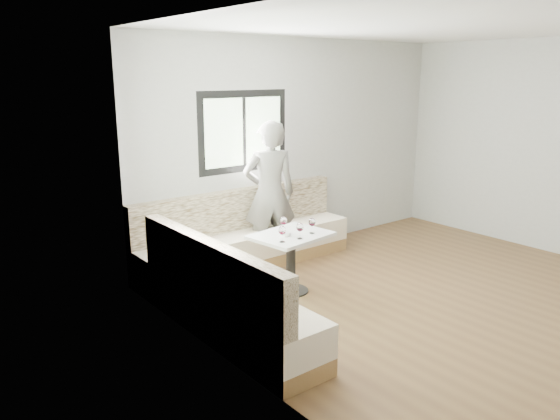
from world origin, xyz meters
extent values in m
cube|color=brown|center=(0.00, 0.00, 0.00)|extent=(5.00, 5.00, 0.01)
cube|color=white|center=(0.00, 0.00, 2.80)|extent=(5.00, 5.00, 0.01)
cube|color=#B7B7B2|center=(0.00, 2.50, 1.40)|extent=(5.00, 0.01, 2.80)
cube|color=#B7B7B2|center=(-2.50, 0.00, 1.40)|extent=(0.01, 5.00, 2.80)
cube|color=black|center=(-0.90, 2.49, 1.65)|extent=(1.30, 0.02, 1.00)
cube|color=black|center=(-2.49, 0.90, 1.65)|extent=(0.02, 1.30, 1.00)
cube|color=olive|center=(-1.05, 2.23, 0.08)|extent=(2.90, 0.55, 0.16)
cube|color=beige|center=(-1.05, 2.23, 0.30)|extent=(2.90, 0.55, 0.29)
cube|color=beige|center=(-1.05, 2.43, 0.70)|extent=(2.90, 0.14, 0.50)
cube|color=olive|center=(-2.23, 0.82, 0.08)|extent=(0.55, 2.25, 0.16)
cube|color=beige|center=(-2.23, 0.82, 0.30)|extent=(0.55, 2.25, 0.29)
cube|color=beige|center=(-2.43, 0.82, 0.70)|extent=(0.14, 2.25, 0.50)
cube|color=#C15541|center=(-2.13, 0.41, 0.50)|extent=(0.47, 0.47, 0.11)
cylinder|color=black|center=(-1.13, 1.28, 0.01)|extent=(0.39, 0.39, 0.02)
cylinder|color=black|center=(-1.13, 1.28, 0.31)|extent=(0.11, 0.11, 0.63)
cube|color=white|center=(-1.13, 1.28, 0.64)|extent=(0.88, 0.73, 0.04)
imported|color=slate|center=(-0.75, 2.17, 0.90)|extent=(0.77, 0.65, 1.80)
cylinder|color=white|center=(-1.21, 1.27, 0.68)|extent=(0.09, 0.09, 0.04)
sphere|color=black|center=(-1.20, 1.28, 0.69)|extent=(0.02, 0.02, 0.02)
sphere|color=black|center=(-1.22, 1.27, 0.69)|extent=(0.02, 0.02, 0.02)
sphere|color=black|center=(-1.21, 1.25, 0.69)|extent=(0.02, 0.02, 0.02)
cylinder|color=white|center=(-1.39, 1.11, 0.67)|extent=(0.06, 0.06, 0.01)
cylinder|color=white|center=(-1.39, 1.11, 0.70)|extent=(0.01, 0.01, 0.07)
ellipsoid|color=white|center=(-1.39, 1.11, 0.79)|extent=(0.08, 0.08, 0.09)
cylinder|color=#4D0515|center=(-1.39, 1.11, 0.77)|extent=(0.05, 0.05, 0.02)
cylinder|color=white|center=(-1.17, 1.09, 0.67)|extent=(0.06, 0.06, 0.01)
cylinder|color=white|center=(-1.17, 1.09, 0.70)|extent=(0.01, 0.01, 0.07)
ellipsoid|color=white|center=(-1.17, 1.09, 0.79)|extent=(0.08, 0.08, 0.09)
cylinder|color=#4D0515|center=(-1.17, 1.09, 0.77)|extent=(0.05, 0.05, 0.02)
cylinder|color=white|center=(-0.94, 1.16, 0.67)|extent=(0.06, 0.06, 0.01)
cylinder|color=white|center=(-0.94, 1.16, 0.70)|extent=(0.01, 0.01, 0.07)
ellipsoid|color=white|center=(-0.94, 1.16, 0.79)|extent=(0.08, 0.08, 0.09)
cylinder|color=#4D0515|center=(-0.94, 1.16, 0.77)|extent=(0.05, 0.05, 0.02)
cylinder|color=white|center=(-1.15, 1.39, 0.67)|extent=(0.06, 0.06, 0.01)
cylinder|color=white|center=(-1.15, 1.39, 0.70)|extent=(0.01, 0.01, 0.07)
ellipsoid|color=white|center=(-1.15, 1.39, 0.79)|extent=(0.08, 0.08, 0.09)
cylinder|color=#4D0515|center=(-1.15, 1.39, 0.77)|extent=(0.05, 0.05, 0.02)
camera|label=1|loc=(-4.72, -3.08, 2.35)|focal=35.00mm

